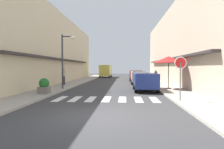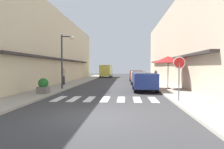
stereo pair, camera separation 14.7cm
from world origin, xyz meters
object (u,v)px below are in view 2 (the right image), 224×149
round_street_sign (179,67)px  cafe_umbrella (168,60)px  delivery_van (106,70)px  pedestrian_walking_far (156,76)px  parked_car_far (136,74)px  pedestrian_walking_near (64,75)px  parked_car_mid (139,76)px  street_lamp (64,55)px  planter_corner (43,86)px  parked_car_near (144,80)px

round_street_sign → cafe_umbrella: bearing=83.7°
delivery_van → pedestrian_walking_far: bearing=-65.1°
parked_car_far → cafe_umbrella: (2.05, -12.48, 1.65)m
cafe_umbrella → pedestrian_walking_far: size_ratio=1.78×
parked_car_far → pedestrian_walking_near: bearing=-131.0°
parked_car_mid → delivery_van: size_ratio=0.73×
parked_car_mid → pedestrian_walking_near: size_ratio=2.20×
cafe_umbrella → street_lamp: bearing=-176.5°
cafe_umbrella → pedestrian_walking_near: cafe_umbrella is taller
planter_corner → cafe_umbrella: bearing=22.2°
parked_car_near → delivery_van: bearing=103.2°
street_lamp → cafe_umbrella: size_ratio=1.66×
round_street_sign → pedestrian_walking_far: (0.56, 12.30, -1.01)m
parked_car_near → round_street_sign: round_street_sign is taller
street_lamp → pedestrian_walking_far: size_ratio=2.95×
parked_car_far → street_lamp: (-6.66, -13.01, 2.03)m
parked_car_mid → street_lamp: street_lamp is taller
planter_corner → round_street_sign: bearing=-15.8°
parked_car_far → planter_corner: bearing=-113.8°
round_street_sign → pedestrian_walking_near: round_street_sign is taller
planter_corner → parked_car_far: bearing=66.2°
round_street_sign → street_lamp: (-8.04, 5.64, 1.02)m
parked_car_near → pedestrian_walking_near: pedestrian_walking_near is taller
parked_car_near → planter_corner: parked_car_near is taller
parked_car_far → pedestrian_walking_far: pedestrian_walking_far is taller
pedestrian_walking_near → parked_car_mid: bearing=127.3°
pedestrian_walking_near → delivery_van: bearing=-169.6°
parked_car_near → street_lamp: bearing=177.0°
cafe_umbrella → delivery_van: bearing=108.7°
street_lamp → pedestrian_walking_near: size_ratio=2.51×
parked_car_near → planter_corner: 7.72m
parked_car_near → planter_corner: (-7.16, -2.87, -0.28)m
round_street_sign → cafe_umbrella: 6.23m
pedestrian_walking_far → round_street_sign: bearing=-48.6°
pedestrian_walking_near → parked_car_near: bearing=80.8°
cafe_umbrella → pedestrian_walking_far: 6.36m
parked_car_mid → round_street_sign: bearing=-83.6°
planter_corner → street_lamp: bearing=81.2°
parked_car_far → cafe_umbrella: bearing=-80.7°
street_lamp → pedestrian_walking_far: 11.07m
parked_car_near → cafe_umbrella: cafe_umbrella is taller
round_street_sign → pedestrian_walking_far: bearing=87.4°
parked_car_mid → cafe_umbrella: size_ratio=1.45×
parked_car_mid → pedestrian_walking_far: (1.93, 0.13, 0.00)m
parked_car_near → pedestrian_walking_far: (1.93, 7.02, 0.00)m
delivery_van → pedestrian_walking_near: delivery_van is taller
delivery_van → parked_car_near: bearing=-76.8°
delivery_van → parked_car_mid: bearing=-71.4°
round_street_sign → street_lamp: 9.87m
street_lamp → pedestrian_walking_near: 4.47m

